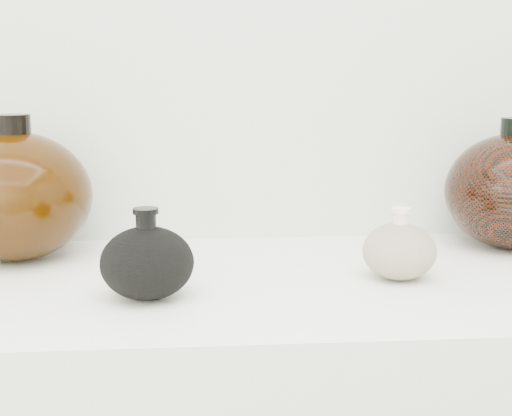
{
  "coord_description": "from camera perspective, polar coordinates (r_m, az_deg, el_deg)",
  "views": [
    {
      "loc": [
        -0.09,
        -0.01,
        1.18
      ],
      "look_at": [
        -0.02,
        0.92,
        1.01
      ],
      "focal_mm": 50.0,
      "sensor_mm": 36.0,
      "label": 1
    }
  ],
  "objects": [
    {
      "name": "cream_gourd_vase",
      "position": [
        1.0,
        11.39,
        -3.34
      ],
      "size": [
        0.1,
        0.1,
        0.1
      ],
      "color": "#C0AD95",
      "rests_on": "display_counter"
    },
    {
      "name": "black_gourd_vase",
      "position": [
        0.91,
        -8.7,
        -4.3
      ],
      "size": [
        0.15,
        0.15,
        0.12
      ],
      "color": "black",
      "rests_on": "display_counter"
    },
    {
      "name": "left_round_pot",
      "position": [
        1.14,
        -18.73,
        0.95
      ],
      "size": [
        0.28,
        0.28,
        0.22
      ],
      "color": "black",
      "rests_on": "display_counter"
    }
  ]
}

